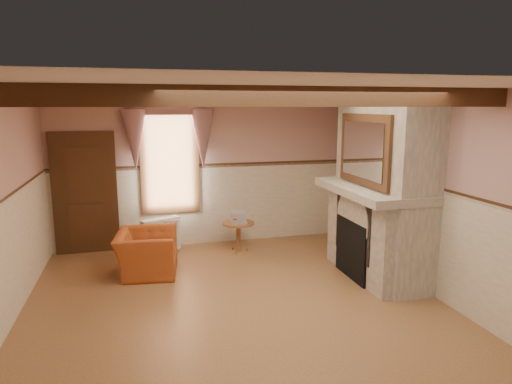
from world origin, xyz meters
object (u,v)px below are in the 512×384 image
object	(u,v)px
armchair	(147,253)
radiator	(161,235)
oil_lamp	(365,174)
side_table	(238,237)
mantel_clock	(354,174)
bowl	(369,182)

from	to	relation	value
armchair	radiator	distance (m)	1.14
radiator	oil_lamp	world-z (taller)	oil_lamp
side_table	radiator	world-z (taller)	radiator
side_table	oil_lamp	bearing A→B (deg)	-39.39
radiator	mantel_clock	distance (m)	3.62
radiator	oil_lamp	size ratio (longest dim) A/B	2.50
radiator	mantel_clock	world-z (taller)	mantel_clock
oil_lamp	mantel_clock	bearing A→B (deg)	90.00
bowl	radiator	bearing A→B (deg)	147.30
oil_lamp	side_table	bearing A→B (deg)	140.61
mantel_clock	bowl	bearing A→B (deg)	-90.00
mantel_clock	oil_lamp	distance (m)	0.35
armchair	mantel_clock	distance (m)	3.57
bowl	mantel_clock	xyz separation A→B (m)	(0.00, 0.49, 0.06)
side_table	oil_lamp	xyz separation A→B (m)	(1.71, -1.41, 1.29)
mantel_clock	oil_lamp	xyz separation A→B (m)	(0.00, -0.35, 0.04)
armchair	radiator	bearing A→B (deg)	-6.94
radiator	bowl	xyz separation A→B (m)	(3.07, -1.97, 1.16)
oil_lamp	armchair	bearing A→B (deg)	167.82
armchair	side_table	distance (m)	1.77
armchair	bowl	bearing A→B (deg)	-97.29
armchair	side_table	xyz separation A→B (m)	(1.63, 0.69, -0.06)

